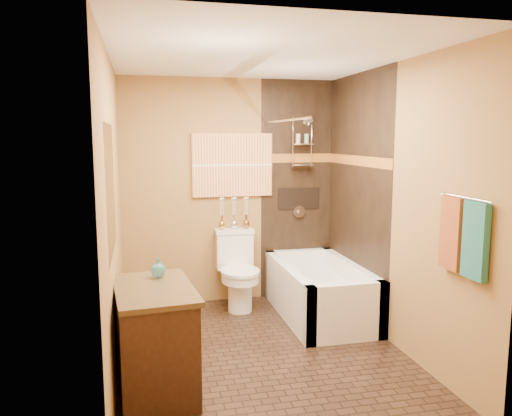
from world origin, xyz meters
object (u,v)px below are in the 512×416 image
object	(u,v)px
sunset_painting	(232,165)
toilet	(238,270)
vanity	(154,339)
bathtub	(319,295)

from	to	relation	value
sunset_painting	toilet	xyz separation A→B (m)	(0.00, -0.27, -1.13)
sunset_painting	vanity	xyz separation A→B (m)	(-0.94, -1.93, -1.15)
bathtub	vanity	world-z (taller)	vanity
sunset_painting	toilet	bearing A→B (deg)	-90.00
bathtub	toilet	distance (m)	0.93
sunset_painting	vanity	world-z (taller)	sunset_painting
sunset_painting	toilet	distance (m)	1.16
sunset_painting	toilet	size ratio (longest dim) A/B	1.07
bathtub	sunset_painting	bearing A→B (deg)	137.16
sunset_painting	bathtub	size ratio (longest dim) A/B	0.60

